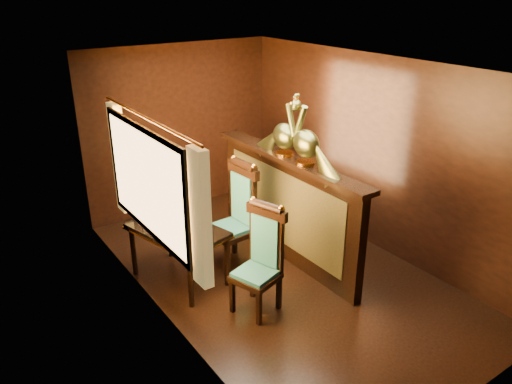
# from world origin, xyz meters

# --- Properties ---
(ground) EXTENTS (5.00, 5.00, 0.00)m
(ground) POSITION_xyz_m (0.00, 0.00, 0.00)
(ground) COLOR black
(ground) RESTS_ON ground
(room_shell) EXTENTS (3.04, 5.04, 2.52)m
(room_shell) POSITION_xyz_m (-0.09, 0.02, 1.58)
(room_shell) COLOR black
(room_shell) RESTS_ON ground
(partition) EXTENTS (0.26, 2.70, 1.36)m
(partition) POSITION_xyz_m (0.32, 0.30, 0.71)
(partition) COLOR black
(partition) RESTS_ON ground
(dining_table) EXTENTS (0.97, 1.29, 0.88)m
(dining_table) POSITION_xyz_m (-1.05, 0.59, 0.61)
(dining_table) COLOR black
(dining_table) RESTS_ON ground
(chair_left) EXTENTS (0.56, 0.58, 1.23)m
(chair_left) POSITION_xyz_m (-0.55, -0.40, 0.64)
(chair_left) COLOR black
(chair_left) RESTS_ON ground
(chair_right) EXTENTS (0.51, 0.54, 1.36)m
(chair_right) POSITION_xyz_m (-0.24, 0.53, 0.71)
(chair_right) COLOR black
(chair_right) RESTS_ON ground
(peacock_left) EXTENTS (0.25, 0.66, 0.78)m
(peacock_left) POSITION_xyz_m (0.33, -0.02, 1.75)
(peacock_left) COLOR #184836
(peacock_left) RESTS_ON partition
(peacock_right) EXTENTS (0.24, 0.64, 0.76)m
(peacock_right) POSITION_xyz_m (0.33, 0.37, 1.74)
(peacock_right) COLOR #184836
(peacock_right) RESTS_ON partition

